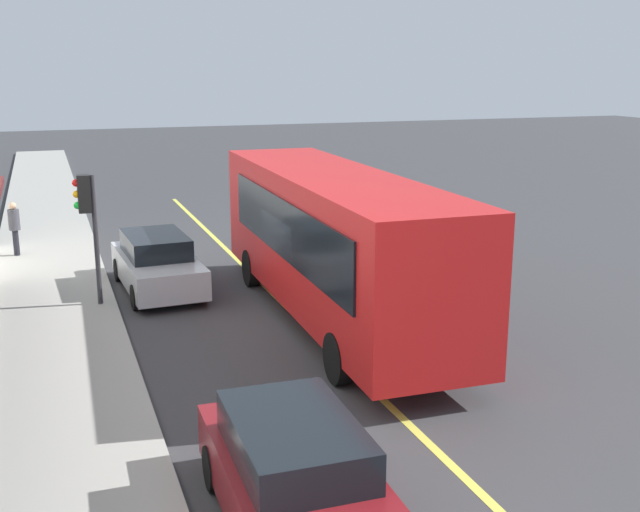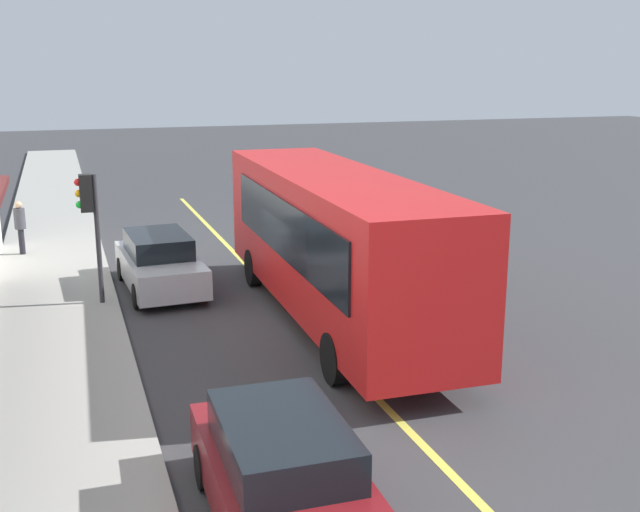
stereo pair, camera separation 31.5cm
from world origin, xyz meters
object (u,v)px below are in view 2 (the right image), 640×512
object	(u,v)px
bus	(333,238)
car_silver	(160,263)
car_maroon	(285,479)
traffic_light	(89,208)
pedestrian_at_corner	(20,223)

from	to	relation	value
bus	car_silver	xyz separation A→B (m)	(3.89, 3.52, -1.24)
car_maroon	car_silver	size ratio (longest dim) A/B	0.99
traffic_light	car_silver	size ratio (longest dim) A/B	0.73
bus	pedestrian_at_corner	xyz separation A→B (m)	(8.75, 7.15, -0.84)
bus	pedestrian_at_corner	world-z (taller)	bus
traffic_light	car_maroon	distance (m)	10.85
bus	traffic_light	world-z (taller)	bus
bus	traffic_light	xyz separation A→B (m)	(2.72, 5.26, 0.55)
car_silver	pedestrian_at_corner	distance (m)	6.08
bus	pedestrian_at_corner	size ratio (longest dim) A/B	6.72
car_silver	bus	bearing A→B (deg)	-137.82
pedestrian_at_corner	traffic_light	bearing A→B (deg)	-162.60
traffic_light	car_silver	xyz separation A→B (m)	(1.16, -1.74, -1.79)
car_silver	pedestrian_at_corner	size ratio (longest dim) A/B	2.64
traffic_light	pedestrian_at_corner	size ratio (longest dim) A/B	1.92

